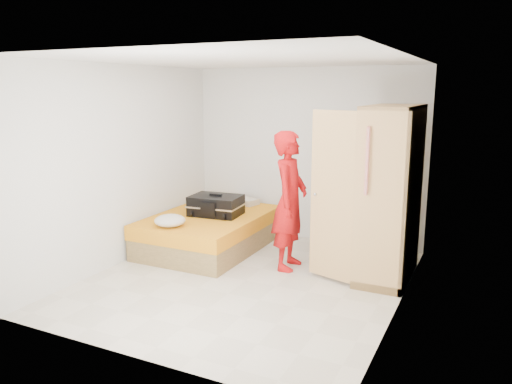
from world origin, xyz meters
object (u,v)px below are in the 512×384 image
at_px(suitcase, 216,205).
at_px(person, 290,201).
at_px(round_cushion, 170,221).
at_px(bed, 210,231).
at_px(wardrobe, 385,198).

bearing_deg(suitcase, person, -17.81).
height_order(person, round_cushion, person).
distance_m(bed, wardrobe, 2.61).
relative_size(bed, person, 1.14).
xyz_separation_m(bed, wardrobe, (2.50, -0.03, 0.75)).
bearing_deg(bed, wardrobe, -0.79).
bearing_deg(round_cushion, wardrobe, 15.13).
relative_size(bed, suitcase, 2.62).
bearing_deg(suitcase, bed, -159.64).
distance_m(person, round_cushion, 1.61).
distance_m(person, suitcase, 1.31).
relative_size(suitcase, round_cushion, 1.88).
height_order(wardrobe, person, wardrobe).
distance_m(suitcase, round_cushion, 0.83).
relative_size(bed, round_cushion, 4.93).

